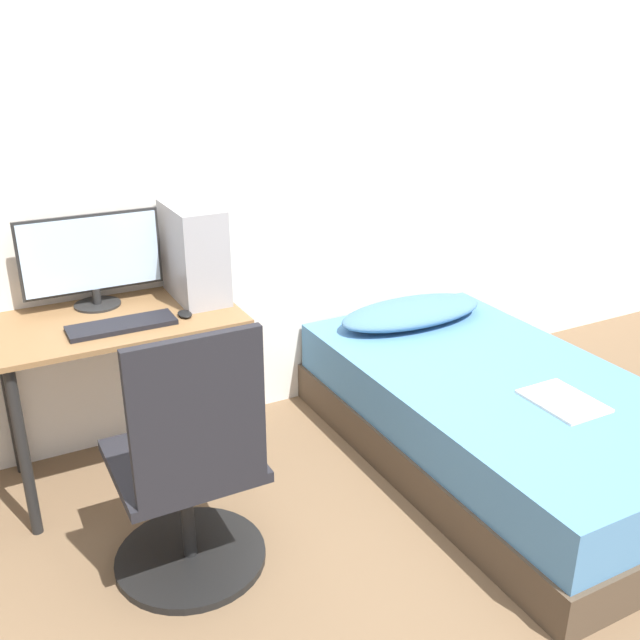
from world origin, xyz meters
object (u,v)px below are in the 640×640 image
at_px(monitor, 92,258).
at_px(pc_tower, 194,252).
at_px(office_chair, 190,485).
at_px(bed, 498,418).
at_px(keyboard, 122,325).

distance_m(monitor, pc_tower, 0.43).
xyz_separation_m(monitor, pc_tower, (0.42, -0.10, -0.01)).
height_order(office_chair, bed, office_chair).
bearing_deg(office_chair, keyboard, 94.30).
height_order(keyboard, pc_tower, pc_tower).
bearing_deg(monitor, keyboard, -83.50).
distance_m(bed, pc_tower, 1.57).
bearing_deg(pc_tower, bed, -33.66).
height_order(bed, pc_tower, pc_tower).
xyz_separation_m(office_chair, pc_tower, (0.34, 0.84, 0.58)).
height_order(office_chair, keyboard, office_chair).
bearing_deg(bed, pc_tower, 146.34).
bearing_deg(office_chair, pc_tower, 68.14).
relative_size(bed, monitor, 3.31).
distance_m(bed, keyboard, 1.73).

